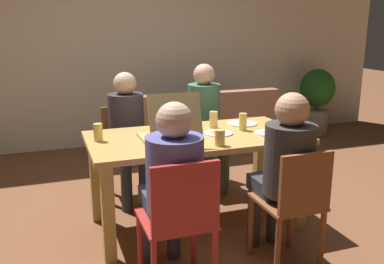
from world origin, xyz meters
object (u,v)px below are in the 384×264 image
(plate_1, at_px, (270,133))
(drinking_glass_3, at_px, (220,138))
(chair_2, at_px, (294,203))
(plate_2, at_px, (218,133))
(drinking_glass_0, at_px, (243,122))
(couch, at_px, (197,130))
(pizza_box_0, at_px, (168,135))
(person_2, at_px, (285,164))
(drinking_glass_1, at_px, (214,120))
(drinking_glass_2, at_px, (98,132))
(chair_1, at_px, (180,218))
(person_3, at_px, (128,127))
(chair_3, at_px, (126,147))
(person_1, at_px, (172,178))
(person_0, at_px, (206,117))
(dining_table, at_px, (196,149))
(plate_0, at_px, (242,124))
(chair_0, at_px, (201,138))
(potted_plant, at_px, (317,97))

(plate_1, bearing_deg, drinking_glass_3, -161.23)
(chair_2, relative_size, plate_2, 3.75)
(drinking_glass_0, distance_m, couch, 2.01)
(pizza_box_0, bearing_deg, person_2, -43.69)
(plate_1, distance_m, drinking_glass_1, 0.49)
(drinking_glass_2, xyz_separation_m, drinking_glass_3, (0.82, -0.41, -0.01))
(chair_1, relative_size, person_3, 0.74)
(drinking_glass_0, bearing_deg, chair_3, 135.01)
(drinking_glass_0, height_order, drinking_glass_1, drinking_glass_0)
(person_1, relative_size, drinking_glass_1, 8.44)
(person_1, xyz_separation_m, chair_2, (0.79, -0.14, -0.22))
(person_0, xyz_separation_m, person_1, (-0.79, -1.46, -0.02))
(dining_table, xyz_separation_m, person_2, (0.38, -0.71, 0.06))
(dining_table, distance_m, chair_1, 0.96)
(drinking_glass_2, bearing_deg, plate_1, -10.21)
(person_3, distance_m, plate_2, 0.95)
(chair_1, xyz_separation_m, drinking_glass_2, (-0.34, 0.94, 0.33))
(plate_0, distance_m, plate_2, 0.41)
(chair_3, xyz_separation_m, drinking_glass_1, (0.63, -0.68, 0.37))
(chair_1, relative_size, drinking_glass_1, 6.27)
(chair_1, height_order, person_2, person_2)
(person_2, height_order, chair_3, person_2)
(chair_0, height_order, couch, chair_0)
(person_0, distance_m, drinking_glass_0, 0.75)
(chair_2, bearing_deg, person_1, 169.68)
(plate_0, height_order, drinking_glass_3, drinking_glass_3)
(chair_2, relative_size, person_2, 0.72)
(chair_3, distance_m, drinking_glass_0, 1.23)
(chair_3, bearing_deg, dining_table, -64.06)
(dining_table, xyz_separation_m, person_3, (-0.41, 0.71, 0.05))
(chair_2, bearing_deg, drinking_glass_0, 87.34)
(person_3, distance_m, drinking_glass_0, 1.09)
(chair_1, xyz_separation_m, drinking_glass_0, (0.83, 0.87, 0.33))
(chair_1, relative_size, person_1, 0.74)
(person_2, xyz_separation_m, pizza_box_0, (-0.64, 0.61, 0.11))
(person_0, xyz_separation_m, drinking_glass_1, (-0.16, -0.59, 0.11))
(person_0, xyz_separation_m, pizza_box_0, (-0.64, -0.86, 0.09))
(dining_table, relative_size, chair_1, 1.91)
(person_2, bearing_deg, plate_2, 105.90)
(chair_0, relative_size, plate_2, 3.84)
(potted_plant, bearing_deg, chair_0, -150.59)
(person_1, distance_m, potted_plant, 4.30)
(pizza_box_0, relative_size, plate_1, 2.12)
(dining_table, bearing_deg, plate_0, 22.86)
(chair_0, relative_size, person_2, 0.73)
(chair_3, bearing_deg, plate_1, -45.49)
(person_1, bearing_deg, couch, 66.71)
(person_3, height_order, drinking_glass_0, person_3)
(chair_1, bearing_deg, dining_table, 64.17)
(person_0, bearing_deg, drinking_glass_2, -149.22)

